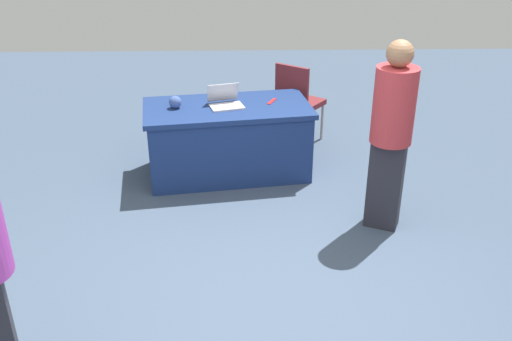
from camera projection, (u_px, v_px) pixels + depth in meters
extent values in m
plane|color=#3D4C60|center=(278.00, 294.00, 4.06)|extent=(14.40, 14.40, 0.00)
cube|color=navy|center=(227.00, 108.00, 5.55)|extent=(1.76, 1.07, 0.05)
cube|color=navy|center=(228.00, 142.00, 5.72)|extent=(1.69, 1.03, 0.68)
cylinder|color=#9E9993|center=(295.00, 115.00, 6.77)|extent=(0.03, 0.03, 0.44)
cylinder|color=#9E9993|center=(322.00, 122.00, 6.57)|extent=(0.03, 0.03, 0.44)
cylinder|color=#9E9993|center=(277.00, 124.00, 6.50)|extent=(0.03, 0.03, 0.44)
cylinder|color=#9E9993|center=(305.00, 132.00, 6.30)|extent=(0.03, 0.03, 0.44)
cube|color=maroon|center=(300.00, 103.00, 6.43)|extent=(0.62, 0.62, 0.06)
cube|color=maroon|center=(292.00, 86.00, 6.17)|extent=(0.36, 0.29, 0.45)
cube|color=#26262D|center=(385.00, 184.00, 4.76)|extent=(0.33, 0.28, 0.79)
cylinder|color=#B23338|center=(394.00, 106.00, 4.44)|extent=(0.45, 0.45, 0.63)
sphere|color=#936B4C|center=(400.00, 53.00, 4.26)|extent=(0.21, 0.21, 0.21)
cube|color=silver|center=(227.00, 107.00, 5.50)|extent=(0.37, 0.30, 0.02)
cube|color=#B7B7BC|center=(223.00, 92.00, 5.58)|extent=(0.32, 0.16, 0.19)
sphere|color=#3F5999|center=(175.00, 102.00, 5.46)|extent=(0.12, 0.12, 0.12)
cube|color=red|center=(272.00, 101.00, 5.65)|extent=(0.11, 0.18, 0.01)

